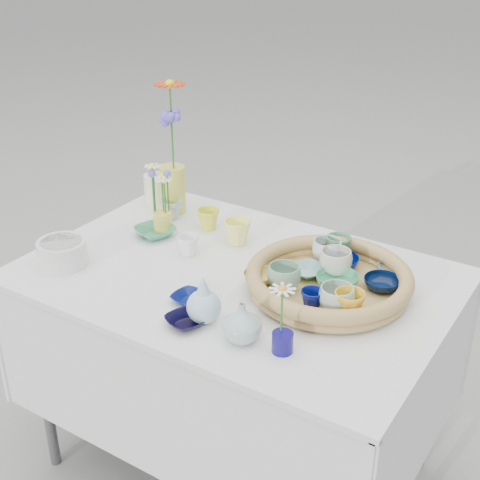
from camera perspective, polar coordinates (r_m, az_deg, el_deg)
The scene contains 34 objects.
ground at distance 2.48m, azimuth -0.26°, elevation -18.46°, with size 80.00×80.00×0.00m, color gray.
display_table at distance 2.48m, azimuth -0.26°, elevation -18.46°, with size 1.26×0.86×0.77m, color white, non-canonical shape.
wicker_tray at distance 1.91m, azimuth 7.59°, elevation -3.47°, with size 0.47×0.47×0.08m, color #A27E39, non-canonical shape.
tray_ceramic_0 at distance 2.02m, azimuth 8.56°, elevation -1.89°, with size 0.11×0.11×0.03m, color #001271.
tray_ceramic_1 at distance 1.93m, azimuth 12.04°, elevation -3.65°, with size 0.10×0.10×0.03m, color #031031.
tray_ceramic_2 at distance 1.78m, azimuth 9.30°, elevation -5.48°, with size 0.08×0.08×0.08m, color gold.
tray_ceramic_3 at distance 1.92m, azimuth 8.29°, elevation -3.50°, with size 0.12×0.12×0.04m, color #429F70.
tray_ceramic_4 at distance 1.88m, azimuth 3.78°, elevation -3.24°, with size 0.10×0.10×0.08m, color #78A387.
tray_ceramic_5 at distance 1.97m, azimuth 5.81°, elevation -2.64°, with size 0.10×0.10×0.02m, color #7BB7AE.
tray_ceramic_6 at distance 2.04m, azimuth 7.44°, elevation -0.94°, with size 0.09×0.09×0.07m, color silver.
tray_ceramic_7 at distance 1.98m, azimuth 8.16°, elevation -1.89°, with size 0.10×0.10×0.08m, color beige.
tray_ceramic_8 at distance 2.02m, azimuth 12.84°, elevation -2.42°, with size 0.08×0.08×0.03m, color #8DB9D8.
tray_ceramic_9 at distance 1.80m, azimuth 6.16°, elevation -5.11°, with size 0.06×0.06×0.06m, color #07105D.
tray_ceramic_10 at distance 1.93m, azimuth 1.70°, elevation -3.19°, with size 0.09×0.09×0.03m, color #FFE470.
tray_ceramic_11 at distance 1.79m, azimuth 8.24°, elevation -5.05°, with size 0.10×0.10×0.08m, color #A5C9BC.
tray_ceramic_12 at distance 2.07m, azimuth 8.39°, elevation -0.60°, with size 0.08×0.08×0.07m, color #408857.
loose_ceramic_0 at distance 2.27m, azimuth -2.72°, elevation 1.78°, with size 0.08×0.08×0.07m, color yellow.
loose_ceramic_1 at distance 2.17m, azimuth -0.23°, elevation 0.67°, with size 0.09×0.09×0.08m, color #FDFF74.
loose_ceramic_2 at distance 2.25m, azimuth -7.24°, elevation 0.71°, with size 0.13×0.13×0.03m, color #388E68.
loose_ceramic_3 at distance 2.11m, azimuth -4.44°, elevation -0.46°, with size 0.07×0.07×0.06m, color white.
loose_ceramic_4 at distance 1.87m, azimuth -4.35°, elevation -5.00°, with size 0.09×0.09×0.02m, color #051152.
loose_ceramic_5 at distance 2.36m, azimuth -5.85°, elevation 2.64°, with size 0.08×0.08×0.07m, color #9CBDB6.
loose_ceramic_6 at distance 1.78m, azimuth -4.60°, elevation -6.90°, with size 0.10×0.10×0.03m, color black.
fluted_bowl at distance 2.11m, azimuth -14.91°, elevation -1.06°, with size 0.15×0.15×0.08m, color silver, non-canonical shape.
bud_vase_paleblue at distance 1.75m, azimuth -3.12°, elevation -5.02°, with size 0.09×0.09×0.14m, color #A7C5D7, non-canonical shape.
bud_vase_seafoam at distance 1.69m, azimuth 0.18°, elevation -7.02°, with size 0.10×0.10×0.11m, color #9FBBB8.
bud_vase_cobalt at distance 1.67m, azimuth 3.65°, elevation -8.71°, with size 0.05×0.05×0.05m, color #120C61.
single_daisy at distance 1.63m, azimuth 3.58°, elevation -6.01°, with size 0.08×0.08×0.14m, color white, non-canonical shape.
tall_vase_yellow at distance 2.40m, azimuth -5.75°, elevation 4.32°, with size 0.09×0.09×0.17m, color #CECE46.
gerbera at distance 2.31m, azimuth -5.85°, elevation 9.54°, with size 0.12×0.12×0.31m, color red, non-canonical shape.
hydrangea at distance 2.32m, azimuth -5.80°, elevation 8.21°, with size 0.07×0.07×0.25m, color #6342AF, non-canonical shape.
white_pitcher at distance 2.49m, azimuth -7.24°, elevation 4.35°, with size 0.11×0.08×0.11m, color #E6E9C8, non-canonical shape.
daisy_cup at distance 2.27m, azimuth -6.62°, elevation 1.58°, with size 0.06×0.06×0.07m, color #F0CD4A.
daisy_posy at distance 2.23m, azimuth -6.76°, elevation 4.45°, with size 0.09×0.09×0.17m, color white, non-canonical shape.
Camera 1 is at (0.95, -1.47, 1.76)m, focal length 50.00 mm.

